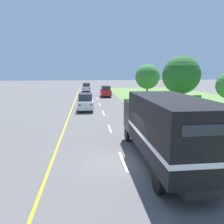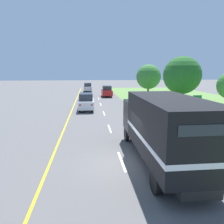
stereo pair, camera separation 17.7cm
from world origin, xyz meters
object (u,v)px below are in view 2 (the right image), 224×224
Objects in this scene: horse_trailer_truck at (163,127)px; lead_car_silver_ahead at (88,87)px; roadside_tree_mid at (182,75)px; lead_car_white at (86,102)px; highway_sign at (188,107)px; roadside_tree_far at (149,77)px; lead_car_red_ahead at (107,91)px.

lead_car_silver_ahead is at bearing 95.41° from horse_trailer_truck.
lead_car_silver_ahead is at bearing 115.37° from roadside_tree_mid.
horse_trailer_truck is 16.40m from lead_car_white.
lead_car_silver_ahead is at bearing 104.57° from highway_sign.
roadside_tree_far reaches higher than horse_trailer_truck.
highway_sign is (8.49, -32.66, 0.66)m from lead_car_silver_ahead.
horse_trailer_truck reaches higher than lead_car_white.
lead_car_white is at bearing -104.78° from lead_car_red_ahead.
roadside_tree_mid is at bearing -60.01° from lead_car_red_ahead.
lead_car_white is at bearing 103.90° from horse_trailer_truck.
lead_car_red_ahead is 0.67× the size of roadside_tree_mid.
roadside_tree_mid is (11.50, -24.25, 3.13)m from lead_car_silver_ahead.
roadside_tree_mid is (7.72, 15.68, 2.15)m from horse_trailer_truck.
lead_car_silver_ahead is 1.74× the size of highway_sign.
roadside_tree_mid is at bearing 63.79° from horse_trailer_truck.
roadside_tree_mid is 1.13× the size of roadside_tree_far.
lead_car_white is 0.92× the size of lead_car_silver_ahead.
horse_trailer_truck is 29.63m from lead_car_red_ahead.
roadside_tree_far reaches higher than lead_car_red_ahead.
lead_car_silver_ahead is (-3.46, 10.32, -0.01)m from lead_car_red_ahead.
horse_trailer_truck is at bearing -76.10° from lead_car_white.
lead_car_white is at bearing -141.11° from roadside_tree_far.
roadside_tree_far is (6.10, -5.87, 2.74)m from lead_car_red_ahead.
lead_car_silver_ahead is 0.72× the size of roadside_tree_mid.
highway_sign is at bearing -93.74° from roadside_tree_far.
lead_car_red_ahead is 1.63× the size of highway_sign.
lead_car_red_ahead is 0.94× the size of lead_car_silver_ahead.
highway_sign is at bearing -44.93° from lead_car_white.
roadside_tree_far is at bearing -59.44° from lead_car_silver_ahead.
lead_car_white is at bearing 135.07° from highway_sign.
highway_sign reaches higher than lead_car_red_ahead.
lead_car_white is (-3.93, 15.90, -0.94)m from horse_trailer_truck.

